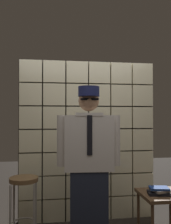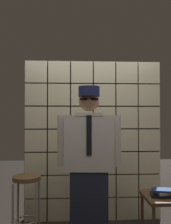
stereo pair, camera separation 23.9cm
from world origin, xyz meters
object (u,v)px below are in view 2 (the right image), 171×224
object	(u,v)px
bar_stool	(27,192)
side_table	(166,202)
book_stack	(162,193)
standing_person	(89,164)

from	to	relation	value
bar_stool	side_table	size ratio (longest dim) A/B	1.36
bar_stool	book_stack	world-z (taller)	bar_stool
standing_person	book_stack	bearing A→B (deg)	5.70
side_table	bar_stool	bearing A→B (deg)	173.52
bar_stool	book_stack	size ratio (longest dim) A/B	2.75
standing_person	side_table	world-z (taller)	standing_person
standing_person	book_stack	xyz separation A→B (m)	(0.85, 0.02, -0.35)
bar_stool	side_table	bearing A→B (deg)	-6.48
bar_stool	side_table	world-z (taller)	bar_stool
bar_stool	book_stack	bearing A→B (deg)	-8.25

